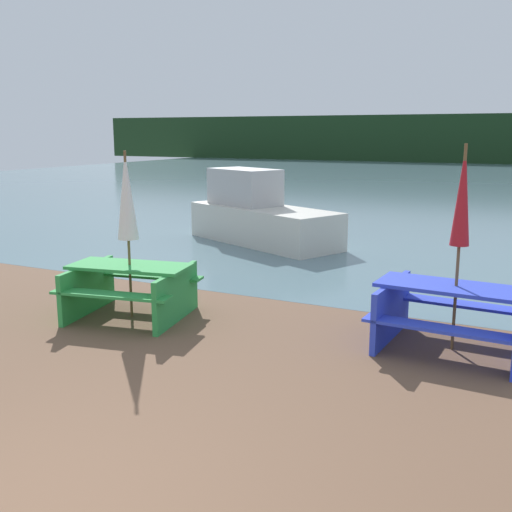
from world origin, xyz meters
TOP-DOWN VIEW (x-y plane):
  - water at (0.00, 30.81)m, footprint 60.00×50.00m
  - picnic_table_green at (-2.17, 4.14)m, footprint 1.86×1.65m
  - picnic_table_blue at (2.03, 4.79)m, footprint 1.86×1.48m
  - umbrella_white at (-2.17, 4.14)m, footprint 0.28×0.28m
  - umbrella_crimson at (2.03, 4.79)m, footprint 0.22×0.22m
  - boat at (-3.12, 10.15)m, footprint 4.14×2.89m

SIDE VIEW (x-z plane):
  - water at x=0.00m, z-range 0.00..0.00m
  - picnic_table_green at x=-2.17m, z-range 0.08..0.82m
  - picnic_table_blue at x=2.03m, z-range 0.08..0.85m
  - boat at x=-3.12m, z-range -0.22..1.46m
  - umbrella_white at x=-2.17m, z-range 0.53..2.82m
  - umbrella_crimson at x=2.03m, z-range 0.59..3.00m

